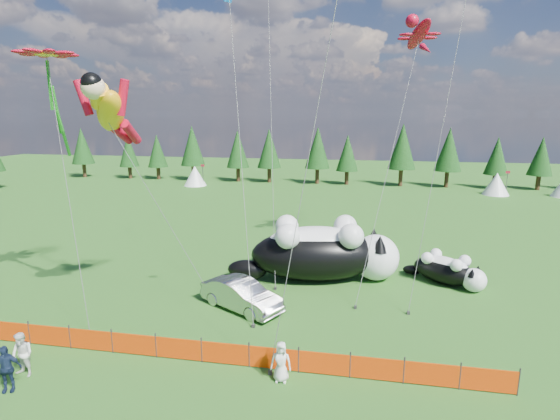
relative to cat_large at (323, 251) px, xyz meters
name	(u,v)px	position (x,y,z in m)	size (l,w,h in m)	color
ground	(245,330)	(-3.07, -7.16, -1.81)	(160.00, 160.00, 0.00)	#0D3A0A
safety_fence	(225,353)	(-3.07, -10.16, -1.30)	(22.06, 0.06, 1.10)	#262626
tree_line	(325,156)	(-3.07, 37.84, 2.19)	(90.00, 4.00, 8.00)	black
festival_tents	(406,181)	(7.93, 32.84, -0.41)	(50.00, 3.20, 2.80)	white
cat_large	(323,251)	(0.00, 0.00, 0.00)	(10.47, 5.09, 3.80)	black
cat_small	(448,270)	(7.40, 0.56, -0.92)	(4.49, 3.70, 1.86)	black
car	(241,295)	(-3.81, -4.98, -1.03)	(1.64, 4.70, 1.55)	#B7B8BD
spectator_b	(22,355)	(-10.53, -12.33, -0.91)	(0.87, 0.51, 1.78)	silver
spectator_c	(6,369)	(-10.41, -13.26, -0.91)	(1.05, 0.54, 1.80)	#16233E
spectator_e	(281,362)	(-0.65, -10.84, -1.00)	(0.78, 0.51, 1.61)	silver
superhero_kite	(111,112)	(-9.43, -6.60, 8.26)	(6.47, 5.39, 12.32)	#FDAA0D
gecko_kite	(419,35)	(5.40, 5.68, 13.18)	(5.25, 12.52, 17.98)	#B90924
flower_kite	(47,57)	(-12.79, -6.15, 10.79)	(4.55, 4.55, 13.26)	#B90924
diamond_kite_a	(230,9)	(-5.54, -0.02, 13.94)	(3.39, 7.82, 18.19)	blue
diamond_kite_d	(269,11)	(-4.35, 4.85, 14.84)	(2.32, 8.05, 19.32)	#0B8787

